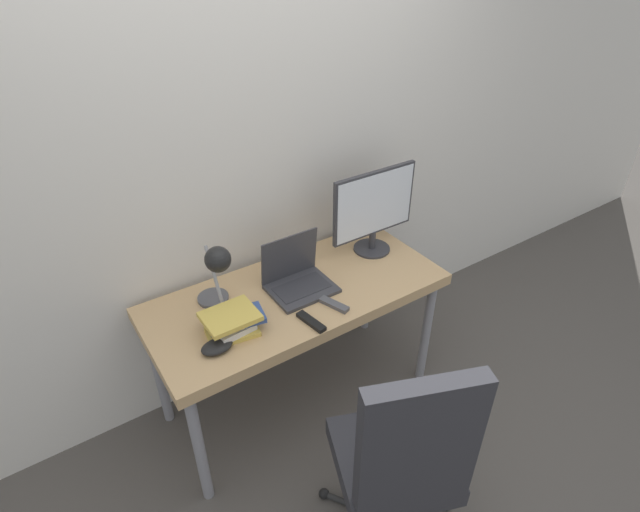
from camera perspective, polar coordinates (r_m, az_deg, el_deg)
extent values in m
plane|color=#514C47|center=(2.80, 1.49, -19.85)|extent=(12.00, 12.00, 0.00)
cube|color=silver|center=(2.48, -7.83, 10.79)|extent=(8.00, 0.05, 2.60)
cube|color=tan|center=(2.47, -2.65, -4.54)|extent=(1.47, 0.65, 0.06)
cylinder|color=gray|center=(2.38, -13.63, -20.62)|extent=(0.05, 0.05, 0.69)
cylinder|color=gray|center=(2.89, 12.03, -8.47)|extent=(0.05, 0.05, 0.69)
cylinder|color=gray|center=(2.73, -17.97, -12.58)|extent=(0.05, 0.05, 0.69)
cylinder|color=gray|center=(3.19, 5.38, -3.28)|extent=(0.05, 0.05, 0.69)
cube|color=#38383D|center=(2.45, -2.10, -3.77)|extent=(0.31, 0.25, 0.02)
cube|color=#2D2D33|center=(2.44, -2.10, -3.59)|extent=(0.26, 0.15, 0.00)
cube|color=#38383D|center=(2.45, -3.52, -0.04)|extent=(0.31, 0.03, 0.24)
cube|color=black|center=(2.45, -3.50, -0.07)|extent=(0.28, 0.03, 0.21)
cylinder|color=#333338|center=(2.77, 5.92, 0.85)|extent=(0.20, 0.20, 0.01)
cylinder|color=#333338|center=(2.74, 5.99, 1.88)|extent=(0.04, 0.04, 0.10)
cube|color=#333338|center=(2.63, 6.20, 6.03)|extent=(0.51, 0.02, 0.36)
cube|color=silver|center=(2.63, 6.37, 5.92)|extent=(0.49, 0.00, 0.34)
cylinder|color=#4C4C51|center=(2.45, -12.11, -4.71)|extent=(0.15, 0.15, 0.02)
cylinder|color=#99999E|center=(2.30, -11.88, -2.59)|extent=(0.02, 0.15, 0.29)
sphere|color=black|center=(2.17, -11.60, -0.38)|extent=(0.12, 0.12, 0.12)
sphere|color=black|center=(2.62, 14.17, -25.87)|extent=(0.05, 0.05, 0.05)
cylinder|color=black|center=(2.58, 10.85, -26.77)|extent=(0.29, 0.13, 0.03)
sphere|color=black|center=(2.70, 7.31, -22.14)|extent=(0.05, 0.05, 0.05)
cylinder|color=black|center=(2.62, 7.34, -24.80)|extent=(0.21, 0.25, 0.03)
sphere|color=black|center=(2.59, 0.46, -25.52)|extent=(0.05, 0.05, 0.05)
cylinder|color=black|center=(2.56, 3.85, -26.60)|extent=(0.18, 0.26, 0.03)
cylinder|color=#2D2D33|center=(2.37, 7.76, -25.17)|extent=(0.04, 0.04, 0.36)
cube|color=#2D2D33|center=(2.18, 8.24, -22.03)|extent=(0.58, 0.57, 0.09)
cube|color=#2D2D33|center=(1.81, 11.21, -20.50)|extent=(0.42, 0.22, 0.59)
cube|color=gold|center=(2.24, -9.96, -8.55)|extent=(0.24, 0.17, 0.02)
cube|color=silver|center=(2.22, -9.83, -8.05)|extent=(0.18, 0.14, 0.03)
cube|color=#334C8C|center=(2.22, -9.61, -7.05)|extent=(0.27, 0.18, 0.02)
cube|color=gold|center=(2.20, -10.24, -6.80)|extent=(0.23, 0.19, 0.02)
cube|color=black|center=(2.26, -1.03, -7.51)|extent=(0.06, 0.17, 0.02)
cube|color=#4C4C51|center=(2.35, 1.61, -5.56)|extent=(0.09, 0.16, 0.02)
ellipsoid|color=black|center=(2.17, -11.69, -10.09)|extent=(0.14, 0.09, 0.04)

